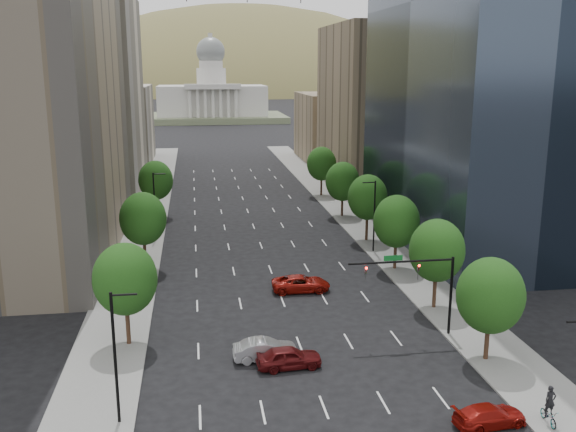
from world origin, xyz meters
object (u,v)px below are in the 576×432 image
car_silver (265,350)px  car_red_far (301,283)px  car_red_near (490,416)px  cyclist (549,411)px  capitol (212,100)px  traffic_signal (424,279)px  car_maroon (289,357)px

car_silver → car_red_far: size_ratio=0.85×
car_red_near → cyclist: cyclist is taller
capitol → car_red_near: bearing=-87.5°
car_silver → traffic_signal: bearing=-82.0°
car_maroon → car_red_far: car_maroon is taller
car_silver → cyclist: size_ratio=1.96×
car_maroon → car_silver: size_ratio=0.99×
capitol → car_maroon: size_ratio=12.01×
capitol → car_red_far: capitol is taller
traffic_signal → car_maroon: bearing=-161.9°
car_red_near → car_red_far: (-7.82, 26.29, 0.13)m
car_maroon → car_red_far: 16.89m
capitol → car_silver: size_ratio=11.83×
capitol → car_maroon: bearing=-90.4°
traffic_signal → capitol: bearing=92.7°
car_red_near → cyclist: size_ratio=1.87×
car_red_near → car_red_far: size_ratio=0.81×
car_red_far → cyclist: cyclist is taller
car_red_near → cyclist: (3.76, -0.54, 0.32)m
traffic_signal → car_red_near: traffic_signal is taller
car_red_far → cyclist: (11.58, -26.84, 0.19)m
traffic_signal → car_silver: (-13.64, -2.31, -4.34)m
car_red_near → car_maroon: size_ratio=0.97×
traffic_signal → car_silver: traffic_signal is taller
car_red_near → car_maroon: car_maroon is taller
capitol → cyclist: capitol is taller
cyclist → car_red_far: bearing=115.7°
capitol → car_silver: (-3.11, -222.02, -7.74)m
capitol → car_red_far: bearing=-89.4°
car_maroon → capitol: bearing=-3.8°
capitol → car_red_far: size_ratio=10.05×
traffic_signal → car_red_far: traffic_signal is taller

